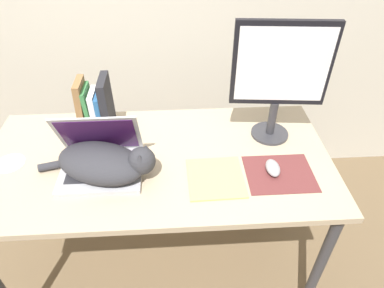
{
  "coord_description": "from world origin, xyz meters",
  "views": [
    {
      "loc": [
        0.08,
        -0.72,
        1.72
      ],
      "look_at": [
        0.15,
        0.32,
        0.86
      ],
      "focal_mm": 32.0,
      "sensor_mm": 36.0,
      "label": 1
    }
  ],
  "objects": [
    {
      "name": "laptop",
      "position": [
        -0.22,
        0.31,
        0.8
      ],
      "size": [
        0.32,
        0.26,
        0.25
      ],
      "color": "#B7B7BC",
      "rests_on": "desk"
    },
    {
      "name": "cd_disc",
      "position": [
        -0.61,
        0.36,
        0.76
      ],
      "size": [
        0.12,
        0.12,
        0.0
      ],
      "color": "silver",
      "rests_on": "desk"
    },
    {
      "name": "mousepad",
      "position": [
        0.49,
        0.24,
        0.76
      ],
      "size": [
        0.27,
        0.22,
        0.0
      ],
      "color": "brown",
      "rests_on": "desk"
    },
    {
      "name": "desk",
      "position": [
        0.0,
        0.36,
        0.68
      ],
      "size": [
        1.46,
        0.72,
        0.76
      ],
      "color": "tan",
      "rests_on": "ground_plane"
    },
    {
      "name": "notepad",
      "position": [
        0.23,
        0.23,
        0.76
      ],
      "size": [
        0.22,
        0.23,
        0.01
      ],
      "color": "#E5DB6B",
      "rests_on": "desk"
    },
    {
      "name": "computer_mouse",
      "position": [
        0.47,
        0.25,
        0.78
      ],
      "size": [
        0.06,
        0.1,
        0.04
      ],
      "color": "#99999E",
      "rests_on": "mousepad"
    },
    {
      "name": "cat",
      "position": [
        -0.19,
        0.27,
        0.82
      ],
      "size": [
        0.48,
        0.32,
        0.15
      ],
      "color": "#333338",
      "rests_on": "desk"
    },
    {
      "name": "book_row",
      "position": [
        -0.27,
        0.6,
        0.87
      ],
      "size": [
        0.15,
        0.16,
        0.25
      ],
      "color": "olive",
      "rests_on": "desk"
    },
    {
      "name": "external_monitor",
      "position": [
        0.51,
        0.49,
        1.06
      ],
      "size": [
        0.39,
        0.17,
        0.52
      ],
      "color": "#333338",
      "rests_on": "desk"
    }
  ]
}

